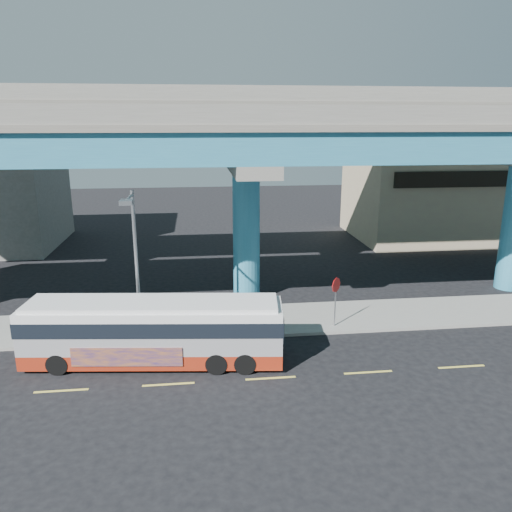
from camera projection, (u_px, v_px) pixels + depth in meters
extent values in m
plane|color=black|center=(270.00, 375.00, 20.03)|extent=(120.00, 120.00, 0.00)
cube|color=gray|center=(254.00, 320.00, 25.28)|extent=(70.00, 4.00, 0.15)
cube|color=#D8C64C|center=(61.00, 391.00, 18.81)|extent=(2.00, 0.12, 0.01)
cube|color=#D8C64C|center=(168.00, 384.00, 19.28)|extent=(2.00, 0.12, 0.01)
cube|color=#D8C64C|center=(271.00, 378.00, 19.74)|extent=(2.00, 0.12, 0.01)
cube|color=#D8C64C|center=(368.00, 372.00, 20.20)|extent=(2.00, 0.12, 0.01)
cube|color=#D8C64C|center=(461.00, 367.00, 20.66)|extent=(2.00, 0.12, 0.01)
cylinder|color=teal|center=(246.00, 236.00, 27.69)|extent=(1.50, 1.50, 7.40)
cube|color=gray|center=(246.00, 163.00, 26.64)|extent=(2.00, 12.00, 0.60)
cube|color=gray|center=(240.00, 143.00, 29.76)|extent=(1.80, 5.00, 1.20)
cube|color=gray|center=(491.00, 141.00, 31.61)|extent=(1.80, 5.00, 1.20)
cube|color=teal|center=(254.00, 147.00, 23.02)|extent=(52.00, 5.00, 1.40)
cube|color=gray|center=(254.00, 128.00, 22.80)|extent=(52.00, 5.40, 0.30)
cube|color=gray|center=(261.00, 115.00, 20.26)|extent=(52.00, 0.25, 0.80)
cube|color=gray|center=(248.00, 116.00, 25.05)|extent=(52.00, 0.25, 0.80)
cube|color=teal|center=(240.00, 120.00, 29.42)|extent=(52.00, 5.00, 1.40)
cube|color=gray|center=(240.00, 105.00, 29.20)|extent=(52.00, 5.40, 0.30)
cube|color=gray|center=(244.00, 93.00, 26.66)|extent=(52.00, 0.25, 0.80)
cube|color=gray|center=(236.00, 97.00, 31.45)|extent=(52.00, 0.25, 0.80)
cube|color=tan|center=(436.00, 197.00, 43.23)|extent=(14.00, 10.00, 7.00)
cube|color=black|center=(470.00, 179.00, 37.80)|extent=(12.00, 0.25, 1.20)
cube|color=maroon|center=(155.00, 352.00, 20.93)|extent=(10.80, 3.44, 0.62)
cube|color=#AAAAAE|center=(154.00, 330.00, 20.68)|extent=(10.80, 3.44, 1.33)
cube|color=black|center=(153.00, 320.00, 20.57)|extent=(10.86, 3.49, 0.62)
cube|color=silver|center=(152.00, 309.00, 20.44)|extent=(10.80, 3.44, 0.35)
cube|color=silver|center=(152.00, 303.00, 20.37)|extent=(10.37, 3.14, 0.18)
cube|color=black|center=(282.00, 323.00, 20.64)|extent=(0.29, 2.00, 1.06)
cube|color=black|center=(24.00, 324.00, 20.56)|extent=(0.29, 2.00, 1.06)
cube|color=navy|center=(127.00, 357.00, 19.73)|extent=(4.40, 0.55, 0.80)
cylinder|color=black|center=(57.00, 364.00, 19.94)|extent=(0.91, 0.36, 0.88)
cylinder|color=black|center=(75.00, 342.00, 21.90)|extent=(0.91, 0.36, 0.88)
cylinder|color=black|center=(216.00, 364.00, 19.98)|extent=(0.91, 0.36, 0.88)
cylinder|color=black|center=(220.00, 342.00, 21.95)|extent=(0.91, 0.36, 0.88)
cylinder|color=black|center=(245.00, 364.00, 19.99)|extent=(0.91, 0.36, 0.88)
cylinder|color=black|center=(246.00, 342.00, 21.95)|extent=(0.91, 0.36, 0.88)
cylinder|color=gray|center=(137.00, 266.00, 22.30)|extent=(0.16, 0.16, 6.83)
cylinder|color=gray|center=(129.00, 197.00, 20.57)|extent=(0.12, 1.85, 0.12)
cube|color=gray|center=(126.00, 202.00, 19.70)|extent=(0.50, 0.70, 0.18)
cylinder|color=gray|center=(335.00, 305.00, 24.17)|extent=(0.06, 0.06, 2.16)
cylinder|color=#B20A0A|center=(336.00, 285.00, 23.88)|extent=(0.55, 0.54, 0.75)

